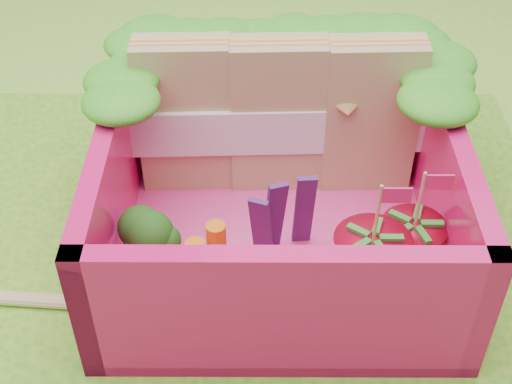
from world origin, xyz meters
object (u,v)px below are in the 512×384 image
object	(u,v)px
bento_box	(279,187)
strawberry_right	(410,248)
sandwich_stack	(279,117)
broccoli	(150,241)
strawberry_left	(369,267)

from	to	relation	value
bento_box	strawberry_right	world-z (taller)	bento_box
sandwich_stack	broccoli	world-z (taller)	sandwich_stack
sandwich_stack	strawberry_left	distance (m)	0.74
bento_box	strawberry_left	distance (m)	0.46
sandwich_stack	strawberry_right	size ratio (longest dim) A/B	2.50
broccoli	bento_box	bearing A→B (deg)	28.91
strawberry_right	bento_box	bearing A→B (deg)	154.86
strawberry_left	strawberry_right	size ratio (longest dim) A/B	1.07
bento_box	broccoli	distance (m)	0.53
bento_box	broccoli	xyz separation A→B (m)	(-0.46, -0.25, -0.03)
strawberry_right	broccoli	bearing A→B (deg)	-178.03
bento_box	sandwich_stack	xyz separation A→B (m)	(0.00, 0.32, 0.10)
broccoli	strawberry_left	distance (m)	0.78
bento_box	sandwich_stack	distance (m)	0.33
sandwich_stack	bento_box	bearing A→B (deg)	-90.87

